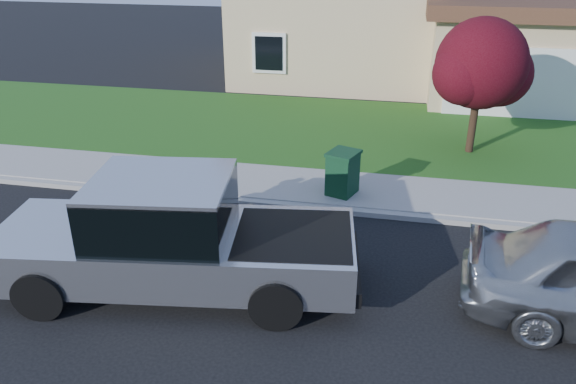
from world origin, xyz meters
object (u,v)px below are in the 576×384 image
object	(u,v)px
pickup_truck	(173,239)
woman	(145,205)
trash_bin	(343,172)
ornamental_tree	(482,68)

from	to	relation	value
pickup_truck	woman	bearing A→B (deg)	122.02
pickup_truck	trash_bin	bearing A→B (deg)	51.91
ornamental_tree	trash_bin	bearing A→B (deg)	-131.42
ornamental_tree	trash_bin	size ratio (longest dim) A/B	3.57
pickup_truck	ornamental_tree	world-z (taller)	ornamental_tree
pickup_truck	trash_bin	world-z (taller)	pickup_truck
ornamental_tree	woman	bearing A→B (deg)	-136.51
pickup_truck	trash_bin	distance (m)	4.85
pickup_truck	ornamental_tree	xyz separation A→B (m)	(5.65, 7.84, 1.49)
woman	ornamental_tree	world-z (taller)	ornamental_tree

